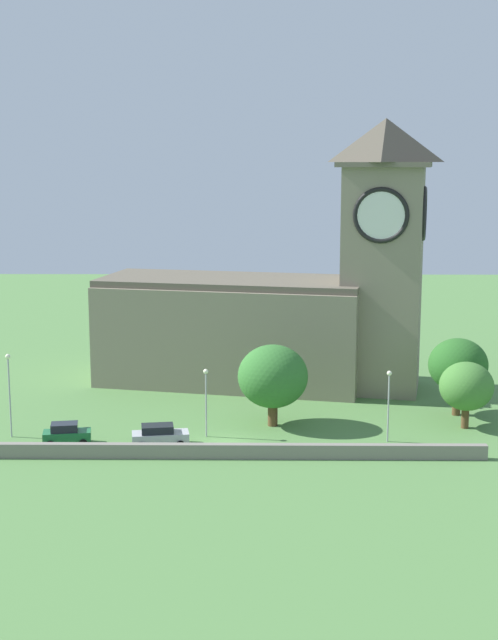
# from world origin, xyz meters

# --- Properties ---
(ground_plane) EXTENTS (200.00, 200.00, 0.00)m
(ground_plane) POSITION_xyz_m (0.00, 15.00, 0.00)
(ground_plane) COLOR #517F42
(church) EXTENTS (36.20, 17.83, 28.15)m
(church) POSITION_xyz_m (5.00, 21.02, 8.49)
(church) COLOR gray
(church) RESTS_ON ground
(quay_barrier) EXTENTS (42.80, 0.70, 1.21)m
(quay_barrier) POSITION_xyz_m (0.00, -3.62, 0.61)
(quay_barrier) COLOR gray
(quay_barrier) RESTS_ON ground
(car_green) EXTENTS (4.23, 2.59, 1.91)m
(car_green) POSITION_xyz_m (-13.57, -0.24, 0.96)
(car_green) COLOR #1E6B38
(car_green) RESTS_ON ground
(car_silver) EXTENTS (5.02, 2.77, 1.83)m
(car_silver) POSITION_xyz_m (-5.59, -0.42, 0.93)
(car_silver) COLOR silver
(car_silver) RESTS_ON ground
(streetlamp_west_end) EXTENTS (0.44, 0.44, 7.45)m
(streetlamp_west_end) POSITION_xyz_m (-18.89, 1.89, 4.93)
(streetlamp_west_end) COLOR #9EA0A5
(streetlamp_west_end) RESTS_ON ground
(streetlamp_west_mid) EXTENTS (0.44, 0.44, 6.10)m
(streetlamp_west_mid) POSITION_xyz_m (-1.76, 2.13, 4.16)
(streetlamp_west_mid) COLOR #9EA0A5
(streetlamp_west_mid) RESTS_ON ground
(streetlamp_central) EXTENTS (0.44, 0.44, 6.29)m
(streetlamp_central) POSITION_xyz_m (13.98, 0.90, 4.26)
(streetlamp_central) COLOR #9EA0A5
(streetlamp_central) RESTS_ON ground
(tree_by_tower) EXTENTS (6.39, 6.39, 7.52)m
(tree_by_tower) POSITION_xyz_m (4.13, 5.51, 4.62)
(tree_by_tower) COLOR brown
(tree_by_tower) RESTS_ON ground
(tree_churchyard) EXTENTS (5.60, 5.60, 7.42)m
(tree_churchyard) POSITION_xyz_m (21.70, 9.15, 4.86)
(tree_churchyard) COLOR brown
(tree_churchyard) RESTS_ON ground
(tree_riverside_east) EXTENTS (4.89, 4.89, 6.11)m
(tree_riverside_east) POSITION_xyz_m (21.57, 4.94, 3.88)
(tree_riverside_east) COLOR brown
(tree_riverside_east) RESTS_ON ground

